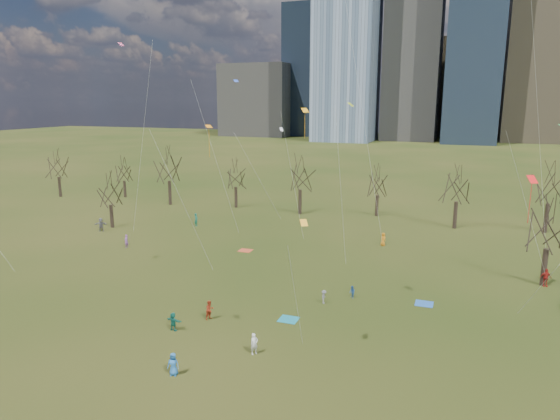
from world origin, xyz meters
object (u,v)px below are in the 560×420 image
(person_0, at_px, (173,364))
(person_2, at_px, (210,310))
(blanket_teal, at_px, (289,319))
(blanket_crimson, at_px, (245,251))
(blanket_navy, at_px, (424,304))
(person_1, at_px, (254,344))

(person_0, distance_m, person_2, 8.91)
(blanket_teal, height_order, blanket_crimson, same)
(blanket_crimson, relative_size, person_2, 0.95)
(blanket_navy, xyz_separation_m, blanket_crimson, (-22.18, 9.30, 0.00))
(blanket_crimson, bearing_deg, blanket_navy, -22.74)
(person_1, distance_m, person_2, 7.19)
(blanket_navy, distance_m, person_0, 23.77)
(blanket_navy, xyz_separation_m, person_0, (-14.91, -18.49, 0.79))
(person_0, bearing_deg, blanket_crimson, 90.44)
(person_0, bearing_deg, blanket_navy, 36.90)
(blanket_teal, distance_m, person_0, 11.85)
(blanket_teal, height_order, blanket_navy, same)
(blanket_teal, bearing_deg, blanket_navy, 35.52)
(blanket_teal, distance_m, person_1, 6.46)
(blanket_teal, xyz_separation_m, person_0, (-4.38, -10.98, 0.79))
(person_0, relative_size, person_2, 0.96)
(person_0, xyz_separation_m, person_1, (3.98, 4.58, 0.00))
(blanket_navy, xyz_separation_m, person_2, (-16.82, -9.79, 0.83))
(person_1, height_order, person_2, person_2)
(blanket_navy, distance_m, blanket_crimson, 24.05)
(blanket_crimson, distance_m, person_1, 25.82)
(blanket_teal, distance_m, blanket_navy, 12.94)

